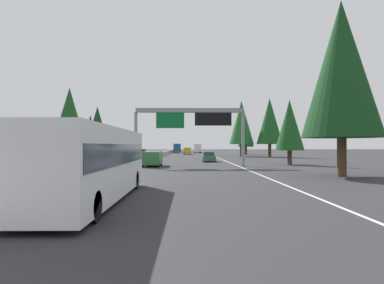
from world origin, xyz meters
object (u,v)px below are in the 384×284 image
at_px(box_truck_near_center, 197,148).
at_px(pickup_far_right, 187,151).
at_px(oncoming_far, 143,152).
at_px(conifer_right_distant, 246,133).
at_px(conifer_right_near, 290,125).
at_px(conifer_right_mid, 241,123).
at_px(conifer_right_far, 270,121).
at_px(sedan_mid_center, 176,151).
at_px(sign_gantry_overhead, 191,120).
at_px(conifer_left_far, 97,125).
at_px(sedan_near_right, 209,157).
at_px(oncoming_near, 58,164).
at_px(conifer_left_mid, 90,131).
at_px(conifer_left_near, 69,115).
at_px(bus_far_center, 177,147).
at_px(sedan_far_left, 186,151).
at_px(conifer_right_foreground, 341,69).
at_px(minivan_mid_right, 152,158).
at_px(bus_distant_b, 94,161).

bearing_deg(box_truck_near_center, pickup_far_right, 170.86).
xyz_separation_m(oncoming_far, conifer_right_distant, (-2.37, -27.51, 5.13)).
height_order(conifer_right_near, conifer_right_mid, conifer_right_mid).
relative_size(conifer_right_far, conifer_right_distant, 1.30).
distance_m(sedan_mid_center, conifer_right_far, 41.82).
bearing_deg(sign_gantry_overhead, box_truck_near_center, -2.17).
height_order(oncoming_far, conifer_right_mid, conifer_right_mid).
bearing_deg(conifer_right_distant, box_truck_near_center, 26.07).
height_order(oncoming_far, conifer_right_distant, conifer_right_distant).
distance_m(conifer_right_near, conifer_left_far, 61.05).
bearing_deg(sedan_near_right, oncoming_near, 141.11).
relative_size(pickup_far_right, conifer_left_mid, 0.54).
relative_size(conifer_left_near, conifer_left_mid, 1.29).
bearing_deg(conifer_left_mid, sign_gantry_overhead, -152.06).
distance_m(bus_far_center, conifer_right_far, 59.95).
relative_size(sign_gantry_overhead, conifer_right_mid, 1.03).
height_order(sign_gantry_overhead, oncoming_near, sign_gantry_overhead).
xyz_separation_m(sedan_far_left, oncoming_far, (-22.01, 11.66, 0.00)).
bearing_deg(oncoming_far, conifer_right_distant, 85.08).
bearing_deg(conifer_left_near, conifer_right_mid, -72.29).
bearing_deg(conifer_right_foreground, conifer_left_near, 42.37).
xyz_separation_m(sedan_far_left, conifer_left_far, (-22.35, 23.95, 7.21)).
relative_size(sedan_mid_center, oncoming_far, 1.00).
bearing_deg(sign_gantry_overhead, pickup_far_right, 0.55).
xyz_separation_m(oncoming_far, conifer_right_foreground, (-65.03, -23.92, 7.59)).
distance_m(box_truck_near_center, conifer_left_far, 36.40).
distance_m(minivan_mid_right, conifer_right_distant, 53.51).
bearing_deg(bus_far_center, conifer_left_near, 163.88).
height_order(conifer_right_foreground, conifer_right_near, conifer_right_foreground).
bearing_deg(minivan_mid_right, conifer_right_mid, -24.44).
distance_m(minivan_mid_right, pickup_far_right, 53.80).
bearing_deg(bus_far_center, oncoming_far, 167.01).
xyz_separation_m(sedan_near_right, bus_far_center, (76.54, 7.01, 1.03)).
bearing_deg(conifer_right_far, conifer_left_mid, 69.03).
relative_size(pickup_far_right, conifer_right_far, 0.45).
relative_size(minivan_mid_right, conifer_right_mid, 0.40).
xyz_separation_m(bus_distant_b, conifer_right_near, (27.46, -16.83, 3.25)).
bearing_deg(conifer_left_far, pickup_far_right, -85.25).
bearing_deg(oncoming_far, conifer_right_foreground, 20.19).
distance_m(sign_gantry_overhead, conifer_right_foreground, 17.44).
bearing_deg(conifer_right_far, oncoming_near, 143.41).
xyz_separation_m(minivan_mid_right, sedan_near_right, (10.97, -7.17, -0.27)).
xyz_separation_m(pickup_far_right, conifer_right_mid, (-18.55, -12.03, 6.59)).
height_order(sign_gantry_overhead, sedan_mid_center, sign_gantry_overhead).
xyz_separation_m(box_truck_near_center, oncoming_far, (-22.54, 15.32, -0.93)).
bearing_deg(oncoming_near, sedan_mid_center, 173.76).
height_order(oncoming_near, conifer_right_foreground, conifer_right_foreground).
bearing_deg(pickup_far_right, oncoming_far, 98.01).
distance_m(sedan_near_right, conifer_right_far, 26.10).
bearing_deg(sedan_mid_center, sedan_far_left, -26.02).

